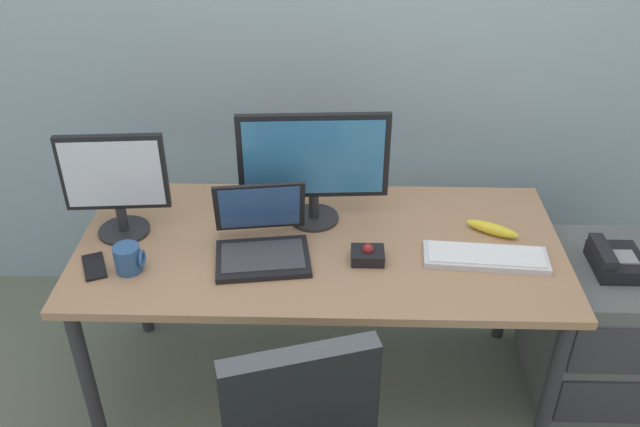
% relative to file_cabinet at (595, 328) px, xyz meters
% --- Properties ---
extents(ground_plane, '(8.00, 8.00, 0.00)m').
position_rel_file_cabinet_xyz_m(ground_plane, '(-1.06, -0.05, -0.30)').
color(ground_plane, '#646B5A').
extents(desk, '(1.67, 0.78, 0.72)m').
position_rel_file_cabinet_xyz_m(desk, '(-1.06, -0.05, 0.35)').
color(desk, '#A47A57').
rests_on(desk, ground).
extents(file_cabinet, '(0.42, 0.53, 0.60)m').
position_rel_file_cabinet_xyz_m(file_cabinet, '(0.00, 0.00, 0.00)').
color(file_cabinet, '#5C5F5D').
rests_on(file_cabinet, ground).
extents(desk_phone, '(0.17, 0.20, 0.09)m').
position_rel_file_cabinet_xyz_m(desk_phone, '(-0.01, -0.02, 0.34)').
color(desk_phone, black).
rests_on(desk_phone, file_cabinet).
extents(monitor_main, '(0.53, 0.18, 0.42)m').
position_rel_file_cabinet_xyz_m(monitor_main, '(-1.08, 0.09, 0.66)').
color(monitor_main, '#262628').
rests_on(monitor_main, desk).
extents(monitor_side, '(0.36, 0.18, 0.38)m').
position_rel_file_cabinet_xyz_m(monitor_side, '(-1.75, -0.01, 0.63)').
color(monitor_side, '#262628').
rests_on(monitor_side, desk).
extents(keyboard, '(0.42, 0.17, 0.03)m').
position_rel_file_cabinet_xyz_m(keyboard, '(-0.50, -0.14, 0.43)').
color(keyboard, silver).
rests_on(keyboard, desk).
extents(laptop, '(0.35, 0.33, 0.23)m').
position_rel_file_cabinet_xyz_m(laptop, '(-1.25, -0.11, 0.47)').
color(laptop, black).
rests_on(laptop, desk).
extents(trackball_mouse, '(0.11, 0.09, 0.07)m').
position_rel_file_cabinet_xyz_m(trackball_mouse, '(-0.89, -0.15, 0.44)').
color(trackball_mouse, black).
rests_on(trackball_mouse, desk).
extents(coffee_mug, '(0.10, 0.09, 0.09)m').
position_rel_file_cabinet_xyz_m(coffee_mug, '(-1.67, -0.22, 0.47)').
color(coffee_mug, '#2C5184').
rests_on(coffee_mug, desk).
extents(cell_phone, '(0.12, 0.16, 0.01)m').
position_rel_file_cabinet_xyz_m(cell_phone, '(-1.79, -0.21, 0.43)').
color(cell_phone, black).
rests_on(cell_phone, desk).
extents(banana, '(0.19, 0.13, 0.04)m').
position_rel_file_cabinet_xyz_m(banana, '(-0.45, 0.02, 0.44)').
color(banana, yellow).
rests_on(banana, desk).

